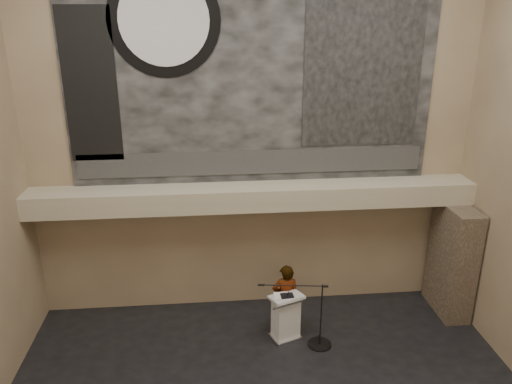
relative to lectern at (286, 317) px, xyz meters
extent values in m
cube|color=#7E6850|center=(-0.58, 1.63, 3.70)|extent=(10.00, 0.02, 8.50)
cube|color=tan|center=(-0.58, 1.23, 2.40)|extent=(10.00, 0.80, 0.50)
cylinder|color=#B2893D|center=(-2.18, 1.18, 2.12)|extent=(0.04, 0.04, 0.06)
cylinder|color=#B2893D|center=(1.32, 1.18, 2.12)|extent=(0.04, 0.04, 0.06)
cube|color=black|center=(-0.58, 1.60, 5.15)|extent=(8.00, 0.05, 5.00)
cube|color=#2C2C2C|center=(-0.58, 1.56, 3.10)|extent=(7.76, 0.02, 0.55)
cylinder|color=black|center=(-2.38, 1.56, 6.15)|extent=(2.30, 0.02, 2.30)
cylinder|color=silver|center=(-2.38, 1.54, 6.15)|extent=(1.84, 0.02, 1.84)
cube|color=black|center=(1.82, 1.56, 5.25)|extent=(2.60, 0.02, 3.60)
cube|color=black|center=(-3.98, 1.56, 4.85)|extent=(1.10, 0.02, 3.20)
cube|color=#403327|center=(4.07, 0.78, 0.80)|extent=(0.60, 1.40, 2.70)
cube|color=silver|center=(0.00, 0.00, -0.51)|extent=(0.75, 0.66, 0.08)
cube|color=white|center=(0.00, 0.00, 0.01)|extent=(0.64, 0.55, 0.96)
cube|color=white|center=(0.00, -0.02, 0.52)|extent=(0.82, 0.71, 0.13)
cube|color=black|center=(0.01, -0.05, 0.56)|extent=(0.28, 0.23, 0.04)
cube|color=white|center=(-0.16, 0.00, 0.55)|extent=(0.22, 0.30, 0.00)
imported|color=white|center=(0.04, 0.32, 0.27)|extent=(0.61, 0.40, 1.65)
cylinder|color=black|center=(0.71, -0.30, -0.54)|extent=(0.52, 0.52, 0.02)
cylinder|color=black|center=(0.71, -0.30, 0.20)|extent=(0.03, 0.03, 1.51)
cylinder|color=black|center=(0.08, -0.21, 0.92)|extent=(1.42, 0.21, 0.02)
camera|label=1|loc=(-1.53, -9.21, 6.37)|focal=35.00mm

